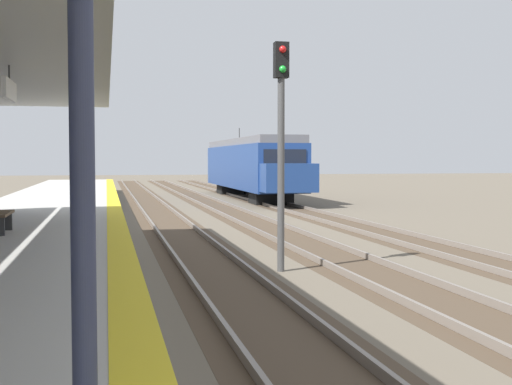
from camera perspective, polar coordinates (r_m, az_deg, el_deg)
name	(u,v)px	position (r m, az deg, el deg)	size (l,w,h in m)	color
station_platform	(21,249)	(17.10, -19.06, -4.46)	(5.00, 80.00, 0.91)	#B7B5AD
track_pair_nearest_platform	(187,241)	(21.14, -5.80, -4.05)	(2.34, 120.00, 0.16)	#4C3D2D
track_pair_middle	(293,238)	(21.79, 3.14, -3.84)	(2.34, 120.00, 0.16)	#4C3D2D
track_pair_far_side	(393,236)	(22.93, 11.37, -3.55)	(2.34, 120.00, 0.16)	#4C3D2D
approaching_train	(251,165)	(44.36, -0.42, 2.31)	(2.93, 19.60, 4.76)	navy
rail_signal_post	(281,132)	(15.51, 2.11, 5.11)	(0.32, 0.34, 5.20)	#4C4C4C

